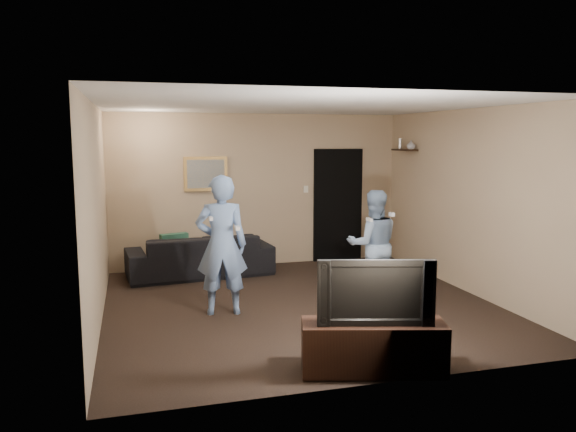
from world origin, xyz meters
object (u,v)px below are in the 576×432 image
object	(u,v)px
sofa	(200,255)
television	(374,290)
tv_console	(373,347)
wii_player_right	(373,244)
wii_player_left	(222,245)

from	to	relation	value
sofa	television	size ratio (longest dim) A/B	2.13
tv_console	television	xyz separation A→B (m)	(0.00, 0.00, 0.55)
television	wii_player_right	world-z (taller)	wii_player_right
sofa	television	bearing A→B (deg)	99.50
tv_console	wii_player_right	size ratio (longest dim) A/B	0.89
tv_console	wii_player_left	distance (m)	2.50
wii_player_left	tv_console	bearing A→B (deg)	-63.56
television	wii_player_right	xyz separation A→B (m)	(1.03, 2.32, -0.05)
sofa	television	distance (m)	4.40
wii_player_left	television	bearing A→B (deg)	-63.56
sofa	tv_console	distance (m)	4.38
sofa	wii_player_left	world-z (taller)	wii_player_left
sofa	tv_console	world-z (taller)	sofa
wii_player_right	sofa	bearing A→B (deg)	138.36
television	wii_player_left	bearing A→B (deg)	131.63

